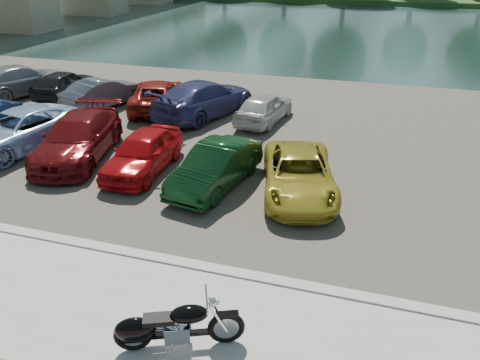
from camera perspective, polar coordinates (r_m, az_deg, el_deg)
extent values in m
plane|color=#595447|center=(9.54, -10.61, -17.46)|extent=(200.00, 200.00, 0.00)
cube|color=#A8A69E|center=(10.86, -5.85, -10.36)|extent=(60.00, 0.30, 0.14)
cube|color=#3D3831|center=(18.52, 4.84, 5.63)|extent=(60.00, 18.00, 0.04)
cube|color=#172A27|center=(46.56, 13.12, 17.63)|extent=(120.00, 40.00, 0.00)
torus|color=black|center=(8.80, -1.69, -17.55)|extent=(0.67, 0.38, 0.68)
torus|color=black|center=(8.87, -12.93, -17.96)|extent=(0.67, 0.38, 0.68)
cylinder|color=#B2B2B7|center=(8.80, -1.69, -17.55)|extent=(0.45, 0.24, 0.46)
cylinder|color=#B2B2B7|center=(8.87, -12.93, -17.96)|extent=(0.45, 0.24, 0.46)
cylinder|color=silver|center=(8.51, -2.64, -16.60)|extent=(0.32, 0.18, 0.63)
cylinder|color=silver|center=(8.66, -2.73, -15.70)|extent=(0.32, 0.18, 0.63)
cylinder|color=silver|center=(8.32, -4.09, -14.27)|extent=(0.33, 0.70, 0.04)
sphere|color=silver|center=(8.38, -3.37, -14.64)|extent=(0.21, 0.21, 0.16)
sphere|color=silver|center=(8.38, -2.87, -14.61)|extent=(0.14, 0.14, 0.11)
cube|color=black|center=(8.59, -1.72, -16.06)|extent=(0.47, 0.31, 0.06)
cube|color=black|center=(8.84, -7.30, -18.12)|extent=(1.14, 0.57, 0.08)
cube|color=silver|center=(8.79, -7.67, -17.80)|extent=(0.54, 0.47, 0.34)
cylinder|color=silver|center=(8.65, -7.06, -16.83)|extent=(0.30, 0.26, 0.27)
cylinder|color=silver|center=(8.66, -8.44, -16.87)|extent=(0.30, 0.26, 0.27)
ellipsoid|color=black|center=(8.53, -6.22, -15.95)|extent=(0.77, 0.60, 0.32)
cube|color=black|center=(8.60, -9.88, -16.38)|extent=(0.62, 0.48, 0.10)
ellipsoid|color=black|center=(8.78, -12.67, -17.40)|extent=(0.80, 0.60, 0.50)
cube|color=black|center=(8.83, -12.96, -17.73)|extent=(0.44, 0.32, 0.30)
cylinder|color=silver|center=(9.01, -9.61, -17.75)|extent=(1.04, 0.52, 0.09)
cylinder|color=silver|center=(8.96, -9.65, -17.38)|extent=(1.04, 0.52, 0.09)
cylinder|color=#B2B2B7|center=(8.82, -8.28, -19.67)|extent=(0.08, 0.14, 0.22)
imported|color=#A1C2EA|center=(18.55, -25.41, 5.50)|extent=(3.33, 5.36, 1.38)
imported|color=#640E10|center=(16.97, -19.14, 4.90)|extent=(3.05, 5.22, 1.42)
imported|color=#AE0B10|center=(15.33, -11.75, 3.35)|extent=(1.66, 3.88, 1.31)
imported|color=black|center=(14.04, -2.97, 1.64)|extent=(2.01, 4.07, 1.28)
imported|color=gold|center=(13.73, 7.20, 0.71)|extent=(3.05, 4.74, 1.22)
imported|color=gray|center=(25.85, -25.24, 10.98)|extent=(3.50, 5.42, 1.46)
imported|color=black|center=(24.69, -20.68, 10.96)|extent=(1.60, 3.80, 1.28)
imported|color=slate|center=(22.46, -16.31, 10.18)|extent=(2.56, 4.14, 1.29)
imported|color=maroon|center=(21.64, -10.11, 10.23)|extent=(3.57, 5.06, 1.28)
imported|color=navy|center=(20.37, -4.34, 9.90)|extent=(3.73, 5.64, 1.52)
imported|color=beige|center=(19.59, 2.95, 8.86)|extent=(1.96, 3.84, 1.25)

